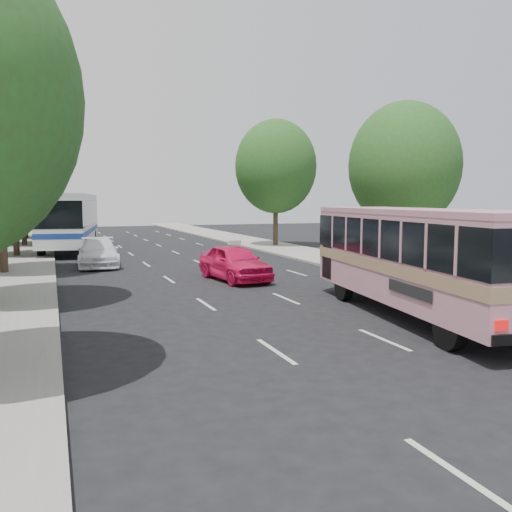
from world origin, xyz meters
name	(u,v)px	position (x,y,z in m)	size (l,w,h in m)	color
ground	(311,326)	(0.00, 0.00, 0.00)	(120.00, 120.00, 0.00)	black
sidewalk_left	(17,260)	(-8.50, 20.00, 0.07)	(4.00, 90.00, 0.15)	#9E998E
sidewalk_right	(292,250)	(8.50, 20.00, 0.06)	(4.00, 90.00, 0.12)	#9E998E
tree_left_c	(0,140)	(-8.62, 13.94, 6.12)	(6.00, 6.00, 9.35)	#38281E
tree_left_d	(14,163)	(-8.52, 21.94, 5.63)	(5.52, 5.52, 8.60)	#38281E
tree_left_e	(22,159)	(-8.42, 29.94, 6.43)	(6.30, 6.30, 9.82)	#38281E
tree_left_f	(24,170)	(-8.62, 37.94, 6.00)	(5.88, 5.88, 9.16)	#38281E
tree_right_near	(407,162)	(8.78, 7.94, 5.20)	(5.10, 5.10, 7.95)	#38281E
tree_right_far	(277,163)	(9.08, 23.94, 6.12)	(6.00, 6.00, 9.35)	#38281E
pink_bus	(419,250)	(3.42, -0.11, 1.99)	(3.86, 10.25, 3.19)	#CC8397
pink_taxi	(235,262)	(0.71, 8.80, 0.77)	(1.83, 4.54, 1.55)	#E81455
white_pickup	(98,253)	(-4.37, 16.00, 0.72)	(2.01, 4.95, 1.44)	white
tour_coach_front	(70,217)	(-5.40, 25.76, 2.31)	(4.52, 13.09, 3.84)	white
tour_coach_rear	(58,214)	(-6.10, 33.84, 2.31)	(3.58, 12.95, 3.83)	white
taxi_roof_sign	(234,242)	(0.71, 8.80, 1.64)	(0.55, 0.18, 0.18)	silver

